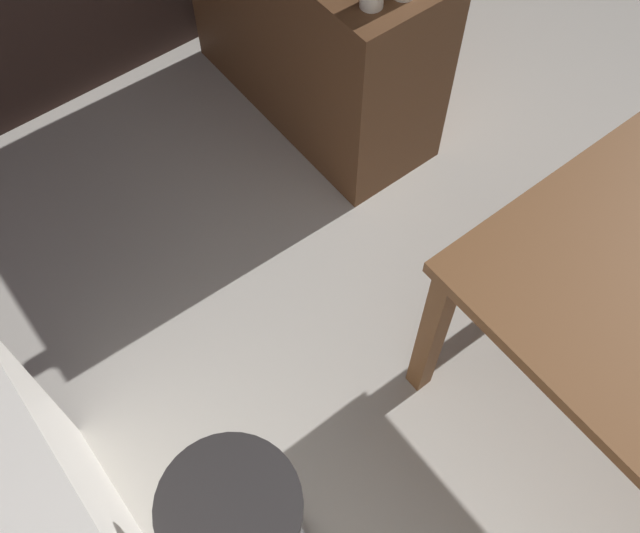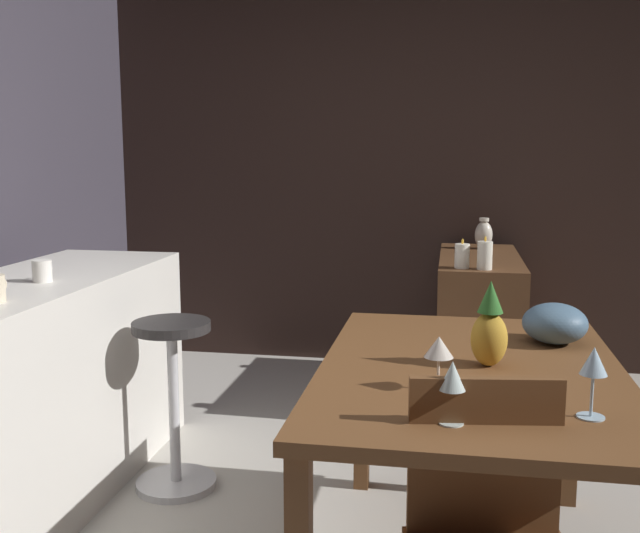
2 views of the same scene
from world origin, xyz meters
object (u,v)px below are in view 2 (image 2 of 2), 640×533
(wine_glass_left, at_px, (594,365))
(cup_white, at_px, (42,271))
(dining_table, at_px, (470,391))
(wine_glass_right, at_px, (439,349))
(wine_glass_center, at_px, (452,378))
(pineapple_centerpiece, at_px, (489,330))
(sideboard_cabinet, at_px, (478,328))
(pillar_candle_tall, at_px, (462,256))
(pillar_candle_short, at_px, (485,255))
(vase_ceramic_ivory, at_px, (484,234))
(bar_stool, at_px, (174,400))
(fruit_bowl, at_px, (555,323))

(wine_glass_left, xyz_separation_m, cup_white, (0.72, 1.92, 0.06))
(dining_table, bearing_deg, cup_white, 79.02)
(wine_glass_right, bearing_deg, wine_glass_center, -171.77)
(dining_table, xyz_separation_m, wine_glass_left, (-0.40, -0.29, 0.22))
(wine_glass_right, xyz_separation_m, pineapple_centerpiece, (0.26, -0.15, -0.00))
(wine_glass_center, bearing_deg, sideboard_cabinet, -3.57)
(sideboard_cabinet, xyz_separation_m, cup_white, (-1.56, 1.72, 0.53))
(wine_glass_right, distance_m, pillar_candle_tall, 1.69)
(pillar_candle_short, relative_size, vase_ceramic_ivory, 0.90)
(sideboard_cabinet, xyz_separation_m, pineapple_centerpiece, (-1.86, 0.04, 0.45))
(wine_glass_left, height_order, cup_white, cup_white)
(pillar_candle_short, bearing_deg, cup_white, 122.70)
(sideboard_cabinet, bearing_deg, pillar_candle_short, -179.39)
(dining_table, bearing_deg, wine_glass_center, 173.23)
(sideboard_cabinet, bearing_deg, dining_table, 177.29)
(dining_table, relative_size, wine_glass_right, 9.00)
(vase_ceramic_ivory, bearing_deg, cup_white, 137.21)
(dining_table, relative_size, cup_white, 12.73)
(sideboard_cabinet, distance_m, pillar_candle_tall, 0.65)
(sideboard_cabinet, bearing_deg, cup_white, 132.27)
(pineapple_centerpiece, distance_m, pillar_candle_short, 1.41)
(bar_stool, height_order, wine_glass_center, wine_glass_center)
(pineapple_centerpiece, bearing_deg, pillar_candle_short, -1.66)
(dining_table, height_order, vase_ceramic_ivory, vase_ceramic_ivory)
(pineapple_centerpiece, xyz_separation_m, pillar_candle_tall, (1.43, 0.07, 0.03))
(pineapple_centerpiece, bearing_deg, wine_glass_center, 167.79)
(wine_glass_center, bearing_deg, vase_ceramic_ivory, -3.76)
(wine_glass_right, height_order, wine_glass_center, wine_glass_center)
(wine_glass_right, xyz_separation_m, wine_glass_center, (-0.26, -0.04, -0.00))
(wine_glass_center, xyz_separation_m, pillar_candle_tall, (1.95, -0.04, 0.03))
(wine_glass_left, xyz_separation_m, wine_glass_center, (-0.10, 0.35, -0.02))
(wine_glass_left, height_order, fruit_bowl, wine_glass_left)
(pillar_candle_tall, bearing_deg, pineapple_centerpiece, -177.24)
(pineapple_centerpiece, bearing_deg, sideboard_cabinet, -1.11)
(pillar_candle_tall, bearing_deg, wine_glass_right, 177.23)
(fruit_bowl, xyz_separation_m, pillar_candle_tall, (1.11, 0.31, 0.07))
(dining_table, bearing_deg, wine_glass_right, 158.23)
(sideboard_cabinet, relative_size, wine_glass_center, 6.89)
(wine_glass_right, bearing_deg, sideboard_cabinet, -5.02)
(wine_glass_center, xyz_separation_m, fruit_bowl, (0.84, -0.35, -0.05))
(pillar_candle_tall, height_order, pillar_candle_short, pillar_candle_short)
(bar_stool, relative_size, vase_ceramic_ivory, 3.87)
(cup_white, relative_size, pillar_candle_short, 0.66)
(bar_stool, xyz_separation_m, pillar_candle_short, (0.92, -1.28, 0.51))
(wine_glass_center, xyz_separation_m, cup_white, (0.82, 1.57, 0.09))
(wine_glass_left, bearing_deg, wine_glass_center, 106.69)
(wine_glass_left, bearing_deg, vase_ceramic_ivory, 3.71)
(wine_glass_left, relative_size, pineapple_centerpiece, 0.68)
(fruit_bowl, bearing_deg, dining_table, 139.08)
(wine_glass_right, bearing_deg, pineapple_centerpiece, -29.92)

